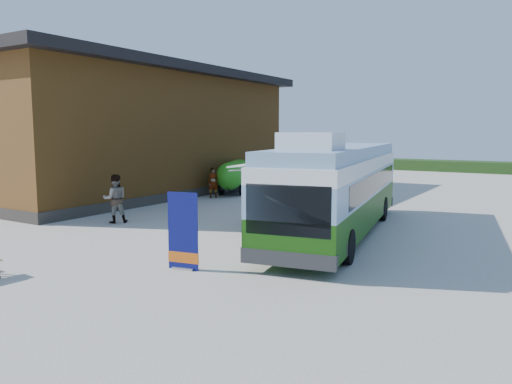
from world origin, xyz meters
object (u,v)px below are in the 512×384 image
Objects in this scene: banner at (183,238)px; person_b at (115,199)px; person_a at (213,183)px; bus at (338,186)px; slurry_tanker at (235,175)px.

banner reaches higher than person_b.
person_a is (-8.19, 12.45, -0.01)m from banner.
person_a is 8.52m from person_b.
bus reaches higher than person_a.
bus is at bearing 146.54° from person_b.
slurry_tanker is at bearing -132.55° from person_b.
person_b is at bearing -173.41° from bus.
bus is 13.18m from slurry_tanker.
banner is 1.23× the size of person_a.
slurry_tanker is (-1.45, 10.94, 0.14)m from person_b.
person_a is at bearing -131.94° from person_b.
person_a is at bearing -108.89° from slurry_tanker.
person_b is 0.40× the size of slurry_tanker.
person_a is at bearing 113.28° from banner.
bus is 5.81× the size of banner.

